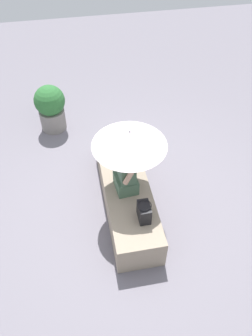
{
  "coord_description": "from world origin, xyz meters",
  "views": [
    {
      "loc": [
        3.13,
        -0.59,
        4.1
      ],
      "look_at": [
        0.05,
        -0.01,
        0.83
      ],
      "focal_mm": 36.46,
      "sensor_mm": 36.0,
      "label": 1
    }
  ],
  "objects_px": {
    "tote_bag_canvas": "(144,212)",
    "planter_near": "(51,107)",
    "person_seated": "(126,169)",
    "handbag_black": "(120,145)",
    "parasol": "(129,138)"
  },
  "relations": [
    {
      "from": "tote_bag_canvas",
      "to": "planter_near",
      "type": "distance_m",
      "value": 2.9
    },
    {
      "from": "person_seated",
      "to": "handbag_black",
      "type": "distance_m",
      "value": 0.77
    },
    {
      "from": "planter_near",
      "to": "parasol",
      "type": "bearing_deg",
      "value": 26.27
    },
    {
      "from": "handbag_black",
      "to": "planter_near",
      "type": "bearing_deg",
      "value": -143.96
    },
    {
      "from": "person_seated",
      "to": "planter_near",
      "type": "relative_size",
      "value": 1.03
    },
    {
      "from": "person_seated",
      "to": "handbag_black",
      "type": "relative_size",
      "value": 3.02
    },
    {
      "from": "person_seated",
      "to": "tote_bag_canvas",
      "type": "distance_m",
      "value": 0.62
    },
    {
      "from": "parasol",
      "to": "tote_bag_canvas",
      "type": "relative_size",
      "value": 3.63
    },
    {
      "from": "handbag_black",
      "to": "planter_near",
      "type": "relative_size",
      "value": 0.34
    },
    {
      "from": "person_seated",
      "to": "handbag_black",
      "type": "xyz_separation_m",
      "value": [
        -0.73,
        0.05,
        -0.24
      ]
    },
    {
      "from": "tote_bag_canvas",
      "to": "planter_near",
      "type": "xyz_separation_m",
      "value": [
        -2.67,
        -1.1,
        -0.15
      ]
    },
    {
      "from": "parasol",
      "to": "planter_near",
      "type": "relative_size",
      "value": 1.13
    },
    {
      "from": "person_seated",
      "to": "tote_bag_canvas",
      "type": "xyz_separation_m",
      "value": [
        0.55,
        0.13,
        -0.26
      ]
    },
    {
      "from": "parasol",
      "to": "handbag_black",
      "type": "height_order",
      "value": "parasol"
    },
    {
      "from": "parasol",
      "to": "person_seated",
      "type": "bearing_deg",
      "value": -46.92
    }
  ]
}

